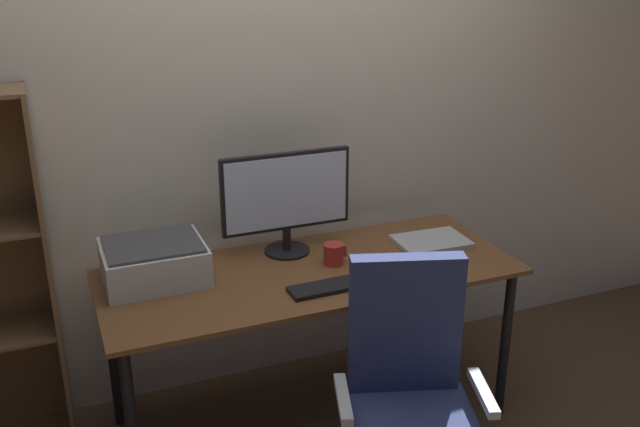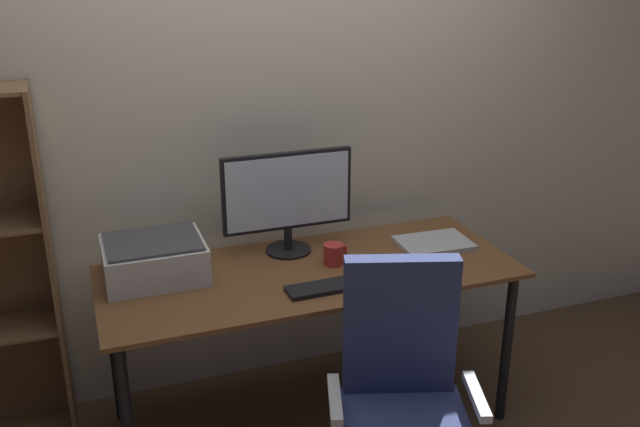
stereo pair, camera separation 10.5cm
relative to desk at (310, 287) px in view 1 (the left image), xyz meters
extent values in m
plane|color=#4C3826|center=(0.00, 0.00, -0.66)|extent=(12.00, 12.00, 0.00)
cube|color=beige|center=(0.00, 0.52, 0.64)|extent=(6.40, 0.10, 2.60)
cube|color=brown|center=(0.00, 0.00, 0.07)|extent=(1.73, 0.70, 0.02)
cylinder|color=black|center=(0.81, -0.29, -0.30)|extent=(0.04, 0.04, 0.72)
cylinder|color=black|center=(-0.81, 0.29, -0.30)|extent=(0.04, 0.04, 0.72)
cylinder|color=black|center=(0.81, 0.29, -0.30)|extent=(0.04, 0.04, 0.72)
cylinder|color=black|center=(-0.03, 0.21, 0.08)|extent=(0.20, 0.20, 0.01)
cylinder|color=black|center=(-0.03, 0.21, 0.14)|extent=(0.04, 0.04, 0.10)
cube|color=black|center=(-0.03, 0.21, 0.36)|extent=(0.57, 0.03, 0.34)
cube|color=silver|center=(-0.03, 0.20, 0.36)|extent=(0.54, 0.01, 0.31)
cube|color=black|center=(-0.01, -0.19, 0.09)|extent=(0.29, 0.12, 0.02)
cube|color=black|center=(0.22, -0.17, 0.09)|extent=(0.06, 0.10, 0.03)
cylinder|color=#B72D28|center=(0.11, 0.02, 0.12)|extent=(0.08, 0.08, 0.09)
cube|color=#B72D28|center=(0.16, 0.02, 0.13)|extent=(0.02, 0.01, 0.05)
cube|color=#B7BABC|center=(0.61, 0.05, 0.09)|extent=(0.33, 0.24, 0.02)
cube|color=silver|center=(-0.61, 0.15, 0.15)|extent=(0.40, 0.34, 0.15)
cube|color=#424244|center=(-0.61, 0.15, 0.23)|extent=(0.37, 0.31, 0.01)
cube|color=navy|center=(0.14, -0.56, 0.09)|extent=(0.40, 0.19, 0.52)
cube|color=#B7BABC|center=(-0.15, -0.67, -0.08)|extent=(0.12, 0.26, 0.03)
cube|color=#B7BABC|center=(0.31, -0.82, -0.08)|extent=(0.12, 0.26, 0.03)
cube|color=brown|center=(-1.01, 0.31, 0.10)|extent=(0.02, 0.28, 1.52)
camera|label=1|loc=(-0.97, -2.48, 1.34)|focal=39.52mm
camera|label=2|loc=(-0.87, -2.52, 1.34)|focal=39.52mm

